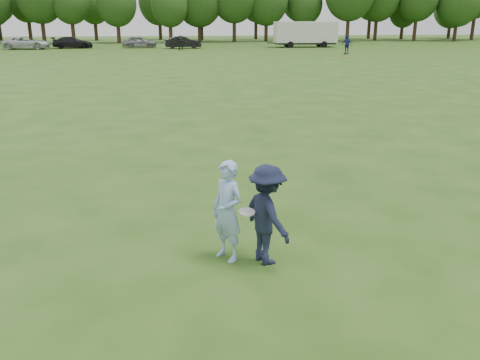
{
  "coord_description": "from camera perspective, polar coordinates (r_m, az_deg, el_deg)",
  "views": [
    {
      "loc": [
        -0.55,
        -7.24,
        3.95
      ],
      "look_at": [
        0.47,
        1.46,
        1.1
      ],
      "focal_mm": 38.0,
      "sensor_mm": 36.0,
      "label": 1
    }
  ],
  "objects": [
    {
      "name": "ground",
      "position": [
        8.27,
        -2.1,
        -10.54
      ],
      "size": [
        200.0,
        200.0,
        0.0
      ],
      "primitive_type": "plane",
      "color": "#264B15",
      "rests_on": "ground"
    },
    {
      "name": "field_cone",
      "position": [
        51.45,
        11.78,
        13.4
      ],
      "size": [
        0.28,
        0.28,
        0.3
      ],
      "primitive_type": "cone",
      "color": "orange",
      "rests_on": "ground"
    },
    {
      "name": "car_c",
      "position": [
        69.13,
        -22.81,
        14.01
      ],
      "size": [
        5.53,
        2.71,
        1.51
      ],
      "primitive_type": "imported",
      "rotation": [
        0.0,
        0.0,
        1.53
      ],
      "color": "silver",
      "rests_on": "ground"
    },
    {
      "name": "car_f",
      "position": [
        66.12,
        -6.41,
        15.11
      ],
      "size": [
        4.57,
        1.83,
        1.48
      ],
      "primitive_type": "imported",
      "rotation": [
        0.0,
        0.0,
        1.63
      ],
      "color": "black",
      "rests_on": "ground"
    },
    {
      "name": "thrower",
      "position": [
        8.42,
        -1.43,
        -3.52
      ],
      "size": [
        0.71,
        0.75,
        1.72
      ],
      "primitive_type": "imported",
      "rotation": [
        0.0,
        0.0,
        -0.9
      ],
      "color": "#98B8EB",
      "rests_on": "ground"
    },
    {
      "name": "defender",
      "position": [
        8.33,
        3.06,
        -3.91
      ],
      "size": [
        1.02,
        1.25,
        1.69
      ],
      "primitive_type": "imported",
      "rotation": [
        0.0,
        0.0,
        1.99
      ],
      "color": "#181E35",
      "rests_on": "ground"
    },
    {
      "name": "disc_in_play",
      "position": [
        8.23,
        0.79,
        -3.59
      ],
      "size": [
        0.32,
        0.32,
        0.08
      ],
      "color": "white",
      "rests_on": "ground"
    },
    {
      "name": "car_d",
      "position": [
        69.15,
        -18.29,
        14.44
      ],
      "size": [
        5.02,
        2.42,
        1.41
      ],
      "primitive_type": "imported",
      "rotation": [
        0.0,
        0.0,
        1.67
      ],
      "color": "black",
      "rests_on": "ground"
    },
    {
      "name": "cargo_trailer",
      "position": [
        68.84,
        7.36,
        16.05
      ],
      "size": [
        9.0,
        2.75,
        3.2
      ],
      "color": "silver",
      "rests_on": "ground"
    },
    {
      "name": "car_e",
      "position": [
        68.2,
        -11.22,
        14.98
      ],
      "size": [
        4.39,
        1.88,
        1.48
      ],
      "primitive_type": "imported",
      "rotation": [
        0.0,
        0.0,
        1.6
      ],
      "color": "gray",
      "rests_on": "ground"
    },
    {
      "name": "treeline",
      "position": [
        84.24,
        -4.71,
        19.52
      ],
      "size": [
        130.35,
        18.39,
        11.74
      ],
      "color": "#332114",
      "rests_on": "ground"
    },
    {
      "name": "player_far_b",
      "position": [
        56.84,
        11.89,
        14.64
      ],
      "size": [
        1.1,
        1.19,
        1.96
      ],
      "primitive_type": "imported",
      "rotation": [
        0.0,
        0.0,
        -0.88
      ],
      "color": "navy",
      "rests_on": "ground"
    },
    {
      "name": "player_far_d",
      "position": [
        62.61,
        -6.68,
        15.05
      ],
      "size": [
        1.65,
        0.83,
        1.71
      ],
      "primitive_type": "imported",
      "rotation": [
        0.0,
        0.0,
        -0.22
      ],
      "color": "#242424",
      "rests_on": "ground"
    }
  ]
}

